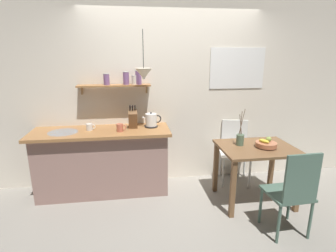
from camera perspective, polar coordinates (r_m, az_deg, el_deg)
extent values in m
plane|color=gray|center=(3.79, 2.11, -14.97)|extent=(14.00, 14.00, 0.00)
cube|color=silver|center=(3.99, 3.48, 7.23)|extent=(6.80, 0.10, 2.70)
cube|color=white|center=(4.12, 14.57, 11.82)|extent=(0.82, 0.01, 0.59)
cube|color=silver|center=(4.13, 14.55, 11.82)|extent=(0.76, 0.01, 0.53)
cube|color=gray|center=(3.85, -13.66, -7.63)|extent=(1.74, 0.52, 0.87)
cube|color=#9E6B3D|center=(3.68, -14.13, -1.20)|extent=(1.83, 0.63, 0.04)
cylinder|color=#B7BABF|center=(3.74, -21.51, -1.31)|extent=(0.38, 0.38, 0.01)
cube|color=#9E6B3D|center=(3.73, -11.41, 8.46)|extent=(0.99, 0.18, 0.02)
cube|color=#99754C|center=(3.87, -17.91, 7.34)|extent=(0.02, 0.06, 0.12)
cube|color=#99754C|center=(3.82, -4.60, 7.94)|extent=(0.02, 0.06, 0.12)
cylinder|color=#7F5689|center=(3.73, -12.99, 9.65)|extent=(0.08, 0.08, 0.14)
cylinder|color=silver|center=(3.73, -13.06, 10.82)|extent=(0.08, 0.08, 0.01)
cylinder|color=#7F5689|center=(3.72, -8.94, 10.01)|extent=(0.08, 0.08, 0.17)
cylinder|color=silver|center=(3.71, -9.00, 11.36)|extent=(0.09, 0.09, 0.01)
cylinder|color=beige|center=(3.72, -7.17, 9.67)|extent=(0.07, 0.07, 0.11)
cylinder|color=silver|center=(3.72, -7.20, 10.61)|extent=(0.08, 0.08, 0.01)
cylinder|color=#7F5689|center=(3.72, -6.32, 10.21)|extent=(0.08, 0.08, 0.18)
cylinder|color=silver|center=(3.71, -6.37, 11.67)|extent=(0.09, 0.09, 0.01)
cube|color=brown|center=(3.59, 18.42, -4.44)|extent=(0.94, 0.74, 0.03)
cube|color=brown|center=(3.31, 13.65, -13.00)|extent=(0.06, 0.06, 0.73)
cube|color=brown|center=(3.68, 26.11, -11.15)|extent=(0.06, 0.06, 0.73)
cube|color=brown|center=(3.84, 10.15, -8.64)|extent=(0.06, 0.06, 0.73)
cube|color=brown|center=(4.17, 21.26, -7.51)|extent=(0.06, 0.06, 0.73)
cube|color=#4C6B5B|center=(3.22, 24.01, -12.99)|extent=(0.44, 0.43, 0.03)
cube|color=#4C6B5B|center=(2.96, 26.69, -10.00)|extent=(0.37, 0.04, 0.51)
cylinder|color=#4C6B5B|center=(3.55, 24.44, -14.59)|extent=(0.03, 0.03, 0.44)
cylinder|color=#4C6B5B|center=(3.37, 19.15, -15.72)|extent=(0.03, 0.03, 0.44)
cylinder|color=#4C6B5B|center=(3.31, 28.07, -17.33)|extent=(0.03, 0.03, 0.44)
cylinder|color=#4C6B5B|center=(3.12, 22.52, -18.81)|extent=(0.03, 0.03, 0.44)
cube|color=white|center=(4.13, 14.15, -5.82)|extent=(0.52, 0.52, 0.03)
cube|color=white|center=(4.24, 13.94, -1.76)|extent=(0.38, 0.11, 0.46)
cylinder|color=white|center=(4.03, 11.66, -9.84)|extent=(0.03, 0.03, 0.44)
cylinder|color=white|center=(4.09, 17.01, -9.80)|extent=(0.03, 0.03, 0.44)
cylinder|color=white|center=(4.36, 11.09, -7.77)|extent=(0.03, 0.03, 0.44)
cylinder|color=white|center=(4.42, 16.02, -7.77)|extent=(0.03, 0.03, 0.44)
cylinder|color=#BC704C|center=(3.59, 20.15, -4.22)|extent=(0.12, 0.12, 0.01)
cylinder|color=#BC704C|center=(3.58, 20.20, -3.71)|extent=(0.26, 0.26, 0.05)
ellipsoid|color=yellow|center=(3.55, 19.81, -3.02)|extent=(0.12, 0.15, 0.04)
sphere|color=#8EA84C|center=(3.62, 20.67, -2.67)|extent=(0.07, 0.07, 0.07)
cylinder|color=#567056|center=(3.56, 15.11, -2.86)|extent=(0.10, 0.10, 0.14)
cylinder|color=brown|center=(3.49, 15.24, 0.32)|extent=(0.06, 0.02, 0.27)
cylinder|color=brown|center=(3.50, 15.33, 0.64)|extent=(0.01, 0.01, 0.30)
cylinder|color=brown|center=(3.50, 15.52, 0.87)|extent=(0.08, 0.04, 0.33)
cylinder|color=black|center=(3.73, -3.61, -0.05)|extent=(0.18, 0.18, 0.02)
cylinder|color=white|center=(3.71, -3.64, 1.35)|extent=(0.16, 0.16, 0.17)
sphere|color=black|center=(3.69, -3.66, 2.81)|extent=(0.02, 0.02, 0.02)
cone|color=white|center=(3.70, -5.14, 1.80)|extent=(0.04, 0.04, 0.04)
torus|color=black|center=(3.72, -2.28, 1.52)|extent=(0.11, 0.02, 0.11)
cube|color=brown|center=(3.67, -7.51, 1.46)|extent=(0.12, 0.19, 0.25)
cylinder|color=black|center=(3.61, -8.11, 3.84)|extent=(0.02, 0.04, 0.08)
cylinder|color=black|center=(3.61, -7.59, 3.86)|extent=(0.02, 0.04, 0.08)
cylinder|color=black|center=(3.61, -7.07, 3.88)|extent=(0.02, 0.04, 0.08)
cylinder|color=white|center=(3.71, -16.43, -0.20)|extent=(0.08, 0.08, 0.09)
torus|color=white|center=(3.70, -15.67, -0.14)|extent=(0.06, 0.01, 0.06)
cylinder|color=#C6664C|center=(3.56, -10.25, -0.35)|extent=(0.08, 0.08, 0.10)
torus|color=#C6664C|center=(3.55, -9.44, -0.29)|extent=(0.07, 0.01, 0.07)
cylinder|color=black|center=(3.44, -5.34, 16.06)|extent=(0.01, 0.01, 0.47)
cone|color=beige|center=(3.45, -5.21, 11.06)|extent=(0.22, 0.22, 0.14)
sphere|color=white|center=(3.46, -5.19, 10.27)|extent=(0.04, 0.04, 0.04)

